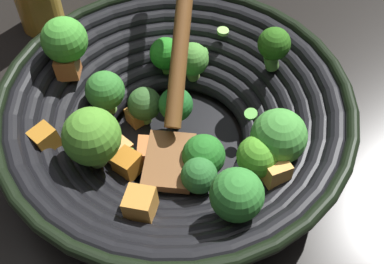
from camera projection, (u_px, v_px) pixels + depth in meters
The scene contains 2 objects.
ground_plane at pixel (176, 146), 0.59m from camera, with size 4.00×4.00×0.00m, color black.
wok at pixel (175, 116), 0.54m from camera, with size 0.39×0.38×0.22m.
Camera 1 is at (0.26, 0.23, 0.48)m, focal length 46.97 mm.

